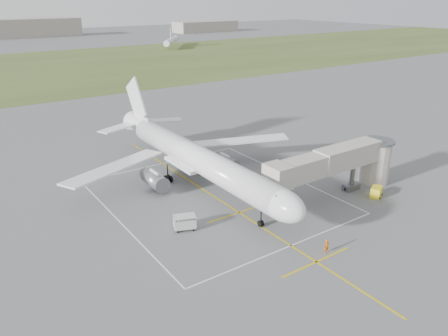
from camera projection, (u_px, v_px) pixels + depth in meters
ground at (199, 187)px, 65.39m from camera, size 700.00×700.00×0.00m
grass_strip at (19, 71)px, 164.73m from camera, size 700.00×120.00×0.02m
apron_markings at (221, 201)px, 60.94m from camera, size 28.20×60.00×0.01m
airliner at (196, 158)px, 64.34m from camera, size 38.93×46.75×13.52m
jet_bridge at (344, 163)px, 61.63m from camera, size 23.40×5.00×7.20m
gpu_unit at (376, 192)px, 61.99m from camera, size 2.37×2.06×1.51m
baggage_cart at (185, 222)px, 53.25m from camera, size 3.05×2.45×1.85m
ramp_worker_nose at (327, 246)px, 48.43m from camera, size 0.64×0.45×1.65m
ramp_worker_wing at (157, 185)px, 64.05m from camera, size 1.00×0.98×1.63m
distant_aircraft at (28, 50)px, 196.88m from camera, size 169.62×35.21×8.85m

